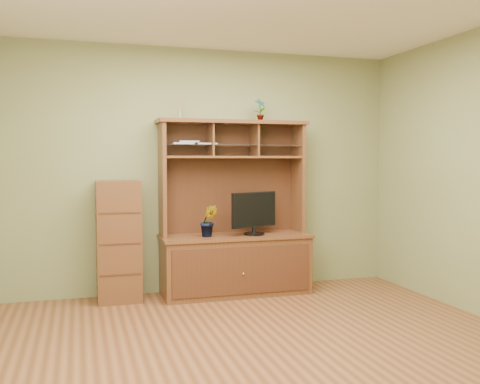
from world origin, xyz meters
name	(u,v)px	position (x,y,z in m)	size (l,w,h in m)	color
room	(261,175)	(0.00, 0.00, 1.35)	(4.54, 4.04, 2.74)	#583119
media_hutch	(235,246)	(0.30, 1.73, 0.52)	(1.66, 0.61, 1.90)	#422212
monitor	(254,212)	(0.50, 1.65, 0.90)	(0.56, 0.26, 0.47)	black
orchid_plant	(209,221)	(-0.01, 1.65, 0.82)	(0.19, 0.15, 0.34)	#395D20
top_plant	(260,110)	(0.62, 1.80, 2.03)	(0.13, 0.09, 0.25)	#386924
reed_diffuser	(180,110)	(-0.29, 1.80, 2.00)	(0.05, 0.05, 0.25)	silver
magazines	(192,143)	(-0.15, 1.81, 1.65)	(0.49, 0.19, 0.04)	#9F9FA3
side_cabinet	(119,241)	(-0.94, 1.78, 0.63)	(0.45, 0.41, 1.25)	#422212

